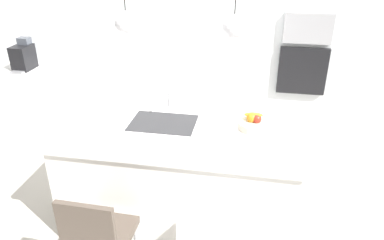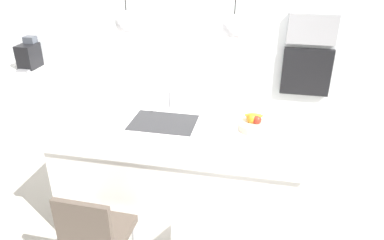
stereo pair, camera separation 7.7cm
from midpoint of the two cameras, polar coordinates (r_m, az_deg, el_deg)
floor at (r=3.66m, az=-2.21°, el=-13.95°), size 6.60×6.60×0.00m
back_wall at (r=4.54m, az=1.99°, el=12.78°), size 6.00×0.10×2.60m
kitchen_island at (r=3.37m, az=-2.35°, el=-7.80°), size 2.01×1.15×0.94m
sink_basin at (r=3.17m, az=-5.20°, el=-0.52°), size 0.56×0.40×0.02m
faucet at (r=3.29m, az=-4.36°, el=3.43°), size 0.02×0.17×0.22m
fruit_bowl at (r=3.08m, az=8.86°, el=-0.53°), size 0.25×0.25×0.15m
side_counter at (r=5.37m, az=-25.08°, el=2.80°), size 1.10×0.60×0.88m
coffee_machine at (r=5.12m, az=-25.17°, el=8.92°), size 0.20×0.35×0.38m
microwave at (r=4.42m, az=17.13°, el=13.48°), size 0.54×0.08×0.34m
oven at (r=4.55m, az=16.30°, el=7.36°), size 0.56×0.08×0.56m
chair_near at (r=2.81m, az=-15.23°, el=-16.97°), size 0.44×0.44×0.86m
pendant_light_left at (r=2.97m, az=-10.96°, el=14.71°), size 0.18×0.18×0.78m
pendant_light_right at (r=2.79m, az=5.77°, el=14.30°), size 0.18×0.18×0.78m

